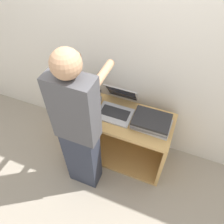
% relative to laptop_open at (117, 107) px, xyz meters
% --- Properties ---
extents(ground_plane, '(12.00, 12.00, 0.00)m').
position_rel_laptop_open_xyz_m(ground_plane, '(0.00, -0.33, -0.79)').
color(ground_plane, '#9E9384').
extents(wall_back, '(8.00, 0.05, 2.40)m').
position_rel_laptop_open_xyz_m(wall_back, '(0.00, 0.30, 0.41)').
color(wall_back, silver).
rests_on(wall_back, ground_plane).
extents(cart, '(1.29, 0.53, 0.74)m').
position_rel_laptop_open_xyz_m(cart, '(0.00, 0.00, -0.42)').
color(cart, tan).
rests_on(cart, ground_plane).
extents(laptop_open, '(0.38, 0.42, 0.26)m').
position_rel_laptop_open_xyz_m(laptop_open, '(0.00, 0.00, 0.00)').
color(laptop_open, '#B7B7BC').
rests_on(laptop_open, cart).
extents(laptop_stack_left, '(0.40, 0.30, 0.17)m').
position_rel_laptop_open_xyz_m(laptop_stack_left, '(-0.41, -0.07, 0.03)').
color(laptop_stack_left, '#B7B7BC').
rests_on(laptop_stack_left, cart).
extents(laptop_stack_right, '(0.40, 0.29, 0.11)m').
position_rel_laptop_open_xyz_m(laptop_stack_right, '(0.41, -0.07, 0.00)').
color(laptop_stack_right, '#B7B7BC').
rests_on(laptop_stack_right, cart).
extents(person, '(0.40, 0.54, 1.75)m').
position_rel_laptop_open_xyz_m(person, '(-0.19, -0.51, 0.09)').
color(person, '#2D3342').
rests_on(person, ground_plane).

